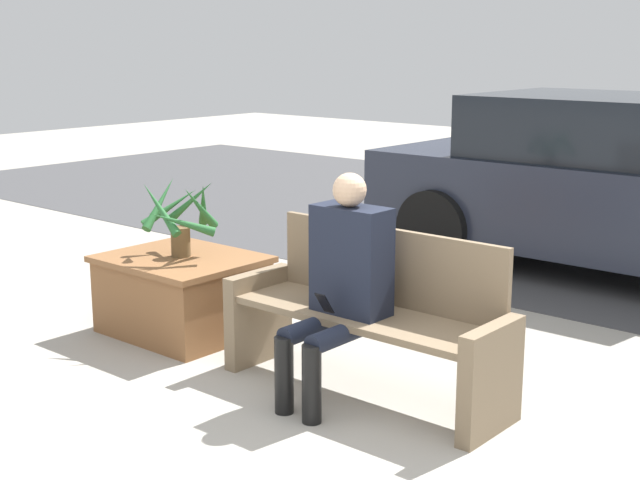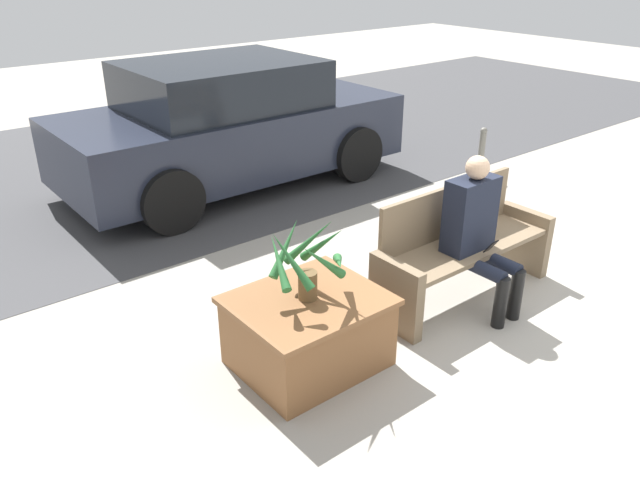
% 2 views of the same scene
% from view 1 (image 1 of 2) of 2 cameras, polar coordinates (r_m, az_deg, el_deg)
% --- Properties ---
extents(ground_plane, '(30.00, 30.00, 0.00)m').
position_cam_1_polar(ground_plane, '(4.38, -2.14, -14.10)').
color(ground_plane, '#9E998E').
extents(bench, '(1.73, 0.52, 0.93)m').
position_cam_1_polar(bench, '(5.06, 3.19, -4.97)').
color(bench, '#7A664C').
rests_on(bench, ground_plane).
extents(person_seated, '(0.44, 0.61, 1.27)m').
position_cam_1_polar(person_seated, '(4.89, 1.43, -2.35)').
color(person_seated, black).
rests_on(person_seated, ground_plane).
extents(planter_box, '(1.01, 0.85, 0.54)m').
position_cam_1_polar(planter_box, '(6.18, -8.80, -3.29)').
color(planter_box, brown).
rests_on(planter_box, ground_plane).
extents(potted_plant, '(0.61, 0.60, 0.53)m').
position_cam_1_polar(potted_plant, '(6.06, -8.91, 1.59)').
color(potted_plant, brown).
rests_on(potted_plant, planter_box).
extents(parked_car, '(4.11, 1.98, 1.51)m').
position_cam_1_polar(parked_car, '(8.08, 18.35, 3.31)').
color(parked_car, '#232838').
rests_on(parked_car, ground_plane).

